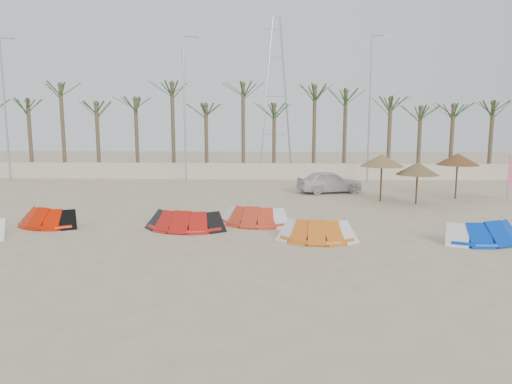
{
  "coord_description": "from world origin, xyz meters",
  "views": [
    {
      "loc": [
        0.81,
        -15.05,
        4.43
      ],
      "look_at": [
        0.0,
        6.0,
        1.3
      ],
      "focal_mm": 32.0,
      "sensor_mm": 36.0,
      "label": 1
    }
  ],
  "objects_px": {
    "kite_orange": "(316,229)",
    "parasol_mid": "(418,169)",
    "parasol_right": "(458,159)",
    "kite_blue": "(483,229)",
    "kite_red_left": "(49,216)",
    "parasol_left": "(382,160)",
    "kite_red_right": "(254,215)",
    "car": "(329,182)",
    "kite_red_mid": "(186,219)"
  },
  "relations": [
    {
      "from": "kite_red_mid",
      "to": "parasol_right",
      "type": "bearing_deg",
      "value": 30.04
    },
    {
      "from": "kite_red_mid",
      "to": "car",
      "type": "bearing_deg",
      "value": 55.2
    },
    {
      "from": "kite_red_right",
      "to": "car",
      "type": "bearing_deg",
      "value": 64.79
    },
    {
      "from": "parasol_mid",
      "to": "kite_orange",
      "type": "bearing_deg",
      "value": -127.64
    },
    {
      "from": "parasol_right",
      "to": "parasol_left",
      "type": "bearing_deg",
      "value": -166.37
    },
    {
      "from": "parasol_right",
      "to": "car",
      "type": "distance_m",
      "value": 7.79
    },
    {
      "from": "kite_red_right",
      "to": "kite_red_mid",
      "type": "bearing_deg",
      "value": -160.24
    },
    {
      "from": "kite_blue",
      "to": "car",
      "type": "relative_size",
      "value": 0.92
    },
    {
      "from": "kite_red_mid",
      "to": "parasol_right",
      "type": "xyz_separation_m",
      "value": [
        14.71,
        8.5,
        1.95
      ]
    },
    {
      "from": "parasol_left",
      "to": "parasol_right",
      "type": "bearing_deg",
      "value": 13.63
    },
    {
      "from": "parasol_left",
      "to": "car",
      "type": "distance_m",
      "value": 4.49
    },
    {
      "from": "kite_red_left",
      "to": "parasol_left",
      "type": "distance_m",
      "value": 17.68
    },
    {
      "from": "parasol_left",
      "to": "kite_red_left",
      "type": "bearing_deg",
      "value": -156.54
    },
    {
      "from": "parasol_left",
      "to": "parasol_right",
      "type": "xyz_separation_m",
      "value": [
        4.74,
        1.15,
        -0.01
      ]
    },
    {
      "from": "parasol_mid",
      "to": "car",
      "type": "relative_size",
      "value": 0.56
    },
    {
      "from": "kite_blue",
      "to": "parasol_mid",
      "type": "bearing_deg",
      "value": 90.56
    },
    {
      "from": "kite_blue",
      "to": "parasol_mid",
      "type": "xyz_separation_m",
      "value": [
        -0.08,
        8.05,
        1.58
      ]
    },
    {
      "from": "kite_orange",
      "to": "parasol_mid",
      "type": "distance_m",
      "value": 10.49
    },
    {
      "from": "kite_red_mid",
      "to": "kite_blue",
      "type": "relative_size",
      "value": 0.91
    },
    {
      "from": "parasol_mid",
      "to": "parasol_right",
      "type": "bearing_deg",
      "value": 34.17
    },
    {
      "from": "parasol_left",
      "to": "car",
      "type": "bearing_deg",
      "value": 128.0
    },
    {
      "from": "parasol_left",
      "to": "kite_red_right",
      "type": "bearing_deg",
      "value": -138.3
    },
    {
      "from": "kite_red_right",
      "to": "kite_orange",
      "type": "distance_m",
      "value": 3.74
    },
    {
      "from": "kite_red_mid",
      "to": "parasol_left",
      "type": "height_order",
      "value": "parasol_left"
    },
    {
      "from": "kite_red_left",
      "to": "parasol_right",
      "type": "height_order",
      "value": "parasol_right"
    },
    {
      "from": "parasol_left",
      "to": "parasol_right",
      "type": "distance_m",
      "value": 4.88
    },
    {
      "from": "kite_red_left",
      "to": "car",
      "type": "xyz_separation_m",
      "value": [
        13.55,
        10.29,
        0.3
      ]
    },
    {
      "from": "kite_red_left",
      "to": "parasol_right",
      "type": "relative_size",
      "value": 1.22
    },
    {
      "from": "kite_red_right",
      "to": "parasol_right",
      "type": "xyz_separation_m",
      "value": [
        11.84,
        7.47,
        1.96
      ]
    },
    {
      "from": "kite_red_left",
      "to": "parasol_mid",
      "type": "distance_m",
      "value": 18.99
    },
    {
      "from": "parasol_left",
      "to": "parasol_mid",
      "type": "bearing_deg",
      "value": -25.75
    },
    {
      "from": "parasol_left",
      "to": "kite_orange",
      "type": "bearing_deg",
      "value": -116.65
    },
    {
      "from": "kite_blue",
      "to": "kite_red_left",
      "type": "bearing_deg",
      "value": 173.94
    },
    {
      "from": "parasol_right",
      "to": "car",
      "type": "xyz_separation_m",
      "value": [
        -7.31,
        2.14,
        -1.65
      ]
    },
    {
      "from": "kite_red_left",
      "to": "kite_blue",
      "type": "distance_m",
      "value": 18.08
    },
    {
      "from": "kite_red_right",
      "to": "parasol_left",
      "type": "relative_size",
      "value": 1.25
    },
    {
      "from": "kite_red_left",
      "to": "parasol_right",
      "type": "distance_m",
      "value": 22.48
    },
    {
      "from": "kite_red_mid",
      "to": "kite_red_right",
      "type": "height_order",
      "value": "same"
    },
    {
      "from": "parasol_right",
      "to": "kite_blue",
      "type": "bearing_deg",
      "value": -105.99
    },
    {
      "from": "parasol_right",
      "to": "parasol_mid",
      "type": "bearing_deg",
      "value": -145.83
    },
    {
      "from": "kite_red_mid",
      "to": "parasol_left",
      "type": "bearing_deg",
      "value": 36.42
    },
    {
      "from": "kite_red_mid",
      "to": "kite_red_right",
      "type": "distance_m",
      "value": 3.05
    },
    {
      "from": "kite_red_left",
      "to": "parasol_mid",
      "type": "height_order",
      "value": "parasol_mid"
    },
    {
      "from": "kite_red_right",
      "to": "kite_orange",
      "type": "height_order",
      "value": "same"
    },
    {
      "from": "kite_blue",
      "to": "parasol_left",
      "type": "bearing_deg",
      "value": 101.79
    },
    {
      "from": "kite_blue",
      "to": "parasol_right",
      "type": "xyz_separation_m",
      "value": [
        2.88,
        10.05,
        1.95
      ]
    },
    {
      "from": "car",
      "to": "kite_blue",
      "type": "bearing_deg",
      "value": -177.11
    },
    {
      "from": "parasol_mid",
      "to": "parasol_right",
      "type": "relative_size",
      "value": 0.86
    },
    {
      "from": "kite_orange",
      "to": "parasol_mid",
      "type": "xyz_separation_m",
      "value": [
        6.33,
        8.21,
        1.58
      ]
    },
    {
      "from": "kite_red_right",
      "to": "kite_orange",
      "type": "xyz_separation_m",
      "value": [
        2.55,
        -2.74,
        -0.0
      ]
    }
  ]
}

